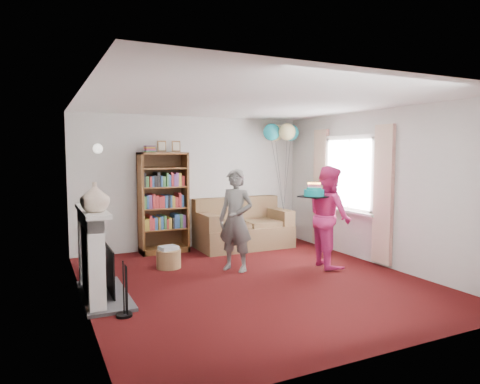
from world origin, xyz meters
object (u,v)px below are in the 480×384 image
sofa (242,229)px  birthday_cake (314,193)px  person_magenta (329,216)px  bookcase (163,203)px  person_striped (236,220)px

sofa → birthday_cake: size_ratio=4.78×
person_magenta → birthday_cake: size_ratio=4.34×
birthday_cake → bookcase: bearing=129.0°
bookcase → sofa: bearing=-8.7°
bookcase → person_magenta: 3.00m
bookcase → person_magenta: bookcase is taller
sofa → birthday_cake: 2.15m
bookcase → person_striped: bearing=-68.7°
person_striped → person_magenta: (1.45, -0.41, 0.02)m
person_magenta → sofa: bearing=28.9°
bookcase → person_magenta: (2.11, -2.13, -0.09)m
sofa → person_striped: person_striped is taller
bookcase → birthday_cake: size_ratio=5.48×
sofa → person_striped: size_ratio=1.13×
bookcase → person_striped: (0.67, -1.71, -0.11)m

